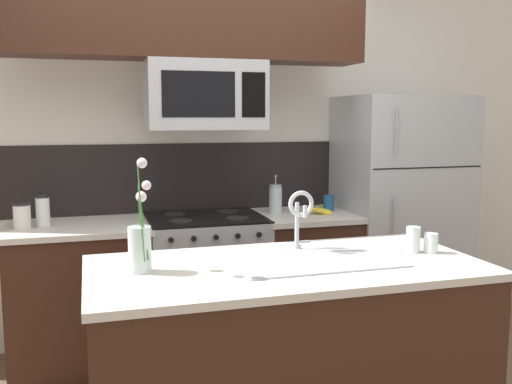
{
  "coord_description": "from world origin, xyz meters",
  "views": [
    {
      "loc": [
        -0.73,
        -2.74,
        1.58
      ],
      "look_at": [
        0.16,
        0.27,
        1.16
      ],
      "focal_mm": 40.0,
      "sensor_mm": 36.0,
      "label": 1
    }
  ],
  "objects_px": {
    "banana_bunch": "(321,211)",
    "coffee_tin": "(329,203)",
    "french_press": "(275,199)",
    "spare_glass": "(431,243)",
    "microwave": "(204,96)",
    "flower_vase": "(140,246)",
    "refrigerator": "(398,215)",
    "stove_range": "(206,284)",
    "storage_jar_tall": "(22,216)",
    "storage_jar_medium": "(43,210)",
    "drinking_glass": "(413,239)",
    "sink_faucet": "(300,212)"
  },
  "relations": [
    {
      "from": "banana_bunch",
      "to": "coffee_tin",
      "type": "height_order",
      "value": "coffee_tin"
    },
    {
      "from": "french_press",
      "to": "spare_glass",
      "type": "distance_m",
      "value": 1.37
    },
    {
      "from": "microwave",
      "to": "flower_vase",
      "type": "xyz_separation_m",
      "value": [
        -0.53,
        -1.18,
        -0.68
      ]
    },
    {
      "from": "flower_vase",
      "to": "refrigerator",
      "type": "bearing_deg",
      "value": 31.77
    },
    {
      "from": "microwave",
      "to": "refrigerator",
      "type": "bearing_deg",
      "value": 1.62
    },
    {
      "from": "coffee_tin",
      "to": "spare_glass",
      "type": "relative_size",
      "value": 1.13
    },
    {
      "from": "stove_range",
      "to": "storage_jar_tall",
      "type": "height_order",
      "value": "storage_jar_tall"
    },
    {
      "from": "microwave",
      "to": "spare_glass",
      "type": "xyz_separation_m",
      "value": [
        0.88,
        -1.23,
        -0.75
      ]
    },
    {
      "from": "storage_jar_medium",
      "to": "french_press",
      "type": "distance_m",
      "value": 1.51
    },
    {
      "from": "french_press",
      "to": "storage_jar_tall",
      "type": "bearing_deg",
      "value": -176.66
    },
    {
      "from": "banana_bunch",
      "to": "spare_glass",
      "type": "xyz_separation_m",
      "value": [
        0.08,
        -1.19,
        0.03
      ]
    },
    {
      "from": "drinking_glass",
      "to": "flower_vase",
      "type": "distance_m",
      "value": 1.33
    },
    {
      "from": "stove_range",
      "to": "microwave",
      "type": "relative_size",
      "value": 1.25
    },
    {
      "from": "storage_jar_medium",
      "to": "spare_glass",
      "type": "xyz_separation_m",
      "value": [
        1.88,
        -1.27,
        -0.05
      ]
    },
    {
      "from": "drinking_glass",
      "to": "flower_vase",
      "type": "xyz_separation_m",
      "value": [
        -1.33,
        0.01,
        0.05
      ]
    },
    {
      "from": "banana_bunch",
      "to": "spare_glass",
      "type": "relative_size",
      "value": 1.95
    },
    {
      "from": "storage_jar_medium",
      "to": "sink_faucet",
      "type": "bearing_deg",
      "value": -39.4
    },
    {
      "from": "sink_faucet",
      "to": "drinking_glass",
      "type": "relative_size",
      "value": 2.38
    },
    {
      "from": "coffee_tin",
      "to": "spare_glass",
      "type": "bearing_deg",
      "value": -91.29
    },
    {
      "from": "storage_jar_tall",
      "to": "storage_jar_medium",
      "type": "xyz_separation_m",
      "value": [
        0.11,
        0.05,
        0.02
      ]
    },
    {
      "from": "french_press",
      "to": "flower_vase",
      "type": "xyz_separation_m",
      "value": [
        -1.04,
        -1.26,
        0.02
      ]
    },
    {
      "from": "refrigerator",
      "to": "sink_faucet",
      "type": "bearing_deg",
      "value": -138.19
    },
    {
      "from": "storage_jar_tall",
      "to": "refrigerator",
      "type": "bearing_deg",
      "value": 1.22
    },
    {
      "from": "french_press",
      "to": "spare_glass",
      "type": "height_order",
      "value": "french_press"
    },
    {
      "from": "sink_faucet",
      "to": "refrigerator",
      "type": "bearing_deg",
      "value": 41.81
    },
    {
      "from": "refrigerator",
      "to": "drinking_glass",
      "type": "height_order",
      "value": "refrigerator"
    },
    {
      "from": "refrigerator",
      "to": "flower_vase",
      "type": "distance_m",
      "value": 2.33
    },
    {
      "from": "flower_vase",
      "to": "stove_range",
      "type": "bearing_deg",
      "value": 66.29
    },
    {
      "from": "storage_jar_tall",
      "to": "banana_bunch",
      "type": "relative_size",
      "value": 0.84
    },
    {
      "from": "banana_bunch",
      "to": "flower_vase",
      "type": "distance_m",
      "value": 1.75
    },
    {
      "from": "french_press",
      "to": "coffee_tin",
      "type": "height_order",
      "value": "french_press"
    },
    {
      "from": "storage_jar_tall",
      "to": "flower_vase",
      "type": "bearing_deg",
      "value": -63.22
    },
    {
      "from": "refrigerator",
      "to": "sink_faucet",
      "type": "relative_size",
      "value": 5.62
    },
    {
      "from": "spare_glass",
      "to": "storage_jar_medium",
      "type": "bearing_deg",
      "value": 145.96
    },
    {
      "from": "stove_range",
      "to": "coffee_tin",
      "type": "bearing_deg",
      "value": 3.17
    },
    {
      "from": "stove_range",
      "to": "french_press",
      "type": "distance_m",
      "value": 0.75
    },
    {
      "from": "refrigerator",
      "to": "coffee_tin",
      "type": "relative_size",
      "value": 15.63
    },
    {
      "from": "coffee_tin",
      "to": "flower_vase",
      "type": "distance_m",
      "value": 1.91
    },
    {
      "from": "sink_faucet",
      "to": "banana_bunch",
      "type": "bearing_deg",
      "value": 61.47
    },
    {
      "from": "coffee_tin",
      "to": "sink_faucet",
      "type": "distance_m",
      "value": 1.26
    },
    {
      "from": "storage_jar_medium",
      "to": "drinking_glass",
      "type": "relative_size",
      "value": 1.53
    },
    {
      "from": "refrigerator",
      "to": "banana_bunch",
      "type": "relative_size",
      "value": 9.05
    },
    {
      "from": "french_press",
      "to": "sink_faucet",
      "type": "distance_m",
      "value": 1.12
    },
    {
      "from": "coffee_tin",
      "to": "refrigerator",
      "type": "bearing_deg",
      "value": -3.18
    },
    {
      "from": "stove_range",
      "to": "flower_vase",
      "type": "bearing_deg",
      "value": -113.71
    },
    {
      "from": "sink_faucet",
      "to": "drinking_glass",
      "type": "xyz_separation_m",
      "value": [
        0.53,
        -0.19,
        -0.13
      ]
    },
    {
      "from": "stove_range",
      "to": "sink_faucet",
      "type": "xyz_separation_m",
      "value": [
        0.27,
        -1.03,
        0.65
      ]
    },
    {
      "from": "banana_bunch",
      "to": "spare_glass",
      "type": "height_order",
      "value": "spare_glass"
    },
    {
      "from": "storage_jar_medium",
      "to": "french_press",
      "type": "xyz_separation_m",
      "value": [
        1.51,
        0.04,
        0.0
      ]
    },
    {
      "from": "coffee_tin",
      "to": "drinking_glass",
      "type": "height_order",
      "value": "drinking_glass"
    }
  ]
}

